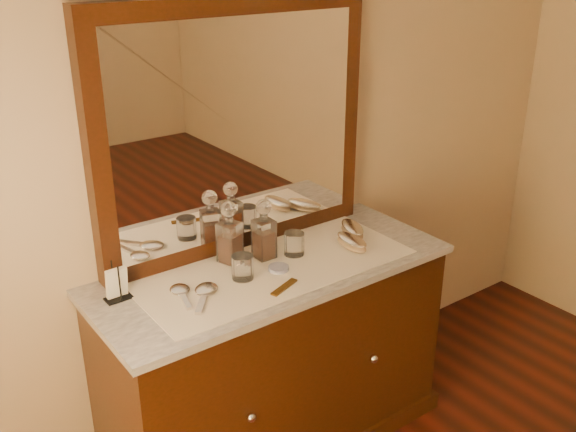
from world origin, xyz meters
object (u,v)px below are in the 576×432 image
at_px(mirror_frame, 236,129).
at_px(comb, 284,287).
at_px(brush_near, 352,242).
at_px(brush_far, 352,229).
at_px(hand_mirror_outer, 181,291).
at_px(decanter_right, 264,235).
at_px(napkin_rack, 117,285).
at_px(dresser_cabinet, 274,359).
at_px(hand_mirror_inner, 206,292).
at_px(decanter_left, 230,239).
at_px(pin_dish, 279,268).

height_order(mirror_frame, comb, mirror_frame).
height_order(brush_near, brush_far, same).
bearing_deg(hand_mirror_outer, decanter_right, 8.80).
height_order(napkin_rack, brush_far, napkin_rack).
bearing_deg(hand_mirror_outer, napkin_rack, 151.99).
distance_m(mirror_frame, brush_far, 0.68).
bearing_deg(dresser_cabinet, hand_mirror_inner, -173.32).
relative_size(decanter_left, decanter_right, 1.03).
relative_size(mirror_frame, hand_mirror_inner, 5.96).
bearing_deg(hand_mirror_inner, brush_far, 5.43).
xyz_separation_m(napkin_rack, decanter_left, (0.48, 0.01, 0.05)).
bearing_deg(napkin_rack, hand_mirror_inner, -31.03).
distance_m(comb, brush_near, 0.44).
bearing_deg(pin_dish, decanter_left, 122.53).
distance_m(brush_near, brush_far, 0.13).
bearing_deg(decanter_right, pin_dish, -98.07).
bearing_deg(dresser_cabinet, pin_dish, -94.45).
height_order(brush_near, hand_mirror_inner, brush_near).
height_order(comb, decanter_left, decanter_left).
xyz_separation_m(hand_mirror_outer, hand_mirror_inner, (0.07, -0.06, 0.00)).
bearing_deg(brush_far, hand_mirror_outer, -178.86).
bearing_deg(dresser_cabinet, hand_mirror_outer, 177.34).
height_order(napkin_rack, hand_mirror_outer, napkin_rack).
relative_size(decanter_right, hand_mirror_outer, 1.29).
bearing_deg(mirror_frame, napkin_rack, -168.25).
height_order(dresser_cabinet, brush_near, brush_near).
distance_m(comb, napkin_rack, 0.60).
bearing_deg(brush_near, comb, -165.37).
relative_size(comb, brush_far, 0.72).
height_order(pin_dish, brush_far, brush_far).
bearing_deg(napkin_rack, mirror_frame, 11.75).
height_order(decanter_left, hand_mirror_inner, decanter_left).
relative_size(mirror_frame, hand_mirror_outer, 6.23).
bearing_deg(decanter_left, hand_mirror_inner, -140.90).
distance_m(brush_near, hand_mirror_inner, 0.68).
bearing_deg(brush_far, brush_near, -132.42).
bearing_deg(hand_mirror_inner, hand_mirror_outer, 141.58).
relative_size(pin_dish, brush_far, 0.42).
distance_m(pin_dish, hand_mirror_inner, 0.32).
relative_size(dresser_cabinet, mirror_frame, 1.17).
distance_m(dresser_cabinet, decanter_right, 0.55).
xyz_separation_m(brush_far, hand_mirror_outer, (-0.84, -0.02, -0.02)).
height_order(decanter_left, brush_near, decanter_left).
bearing_deg(mirror_frame, dresser_cabinet, -90.00).
xyz_separation_m(decanter_right, brush_far, (0.43, -0.05, -0.07)).
distance_m(decanter_left, hand_mirror_outer, 0.32).
relative_size(decanter_left, brush_far, 1.32).
relative_size(brush_near, brush_far, 0.93).
bearing_deg(pin_dish, brush_near, -2.74).
distance_m(napkin_rack, decanter_left, 0.48).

